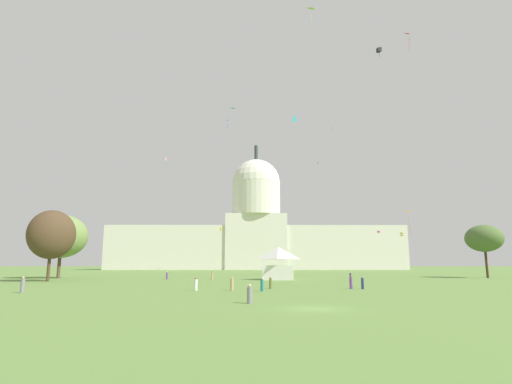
{
  "coord_description": "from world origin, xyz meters",
  "views": [
    {
      "loc": [
        -4.51,
        -29.65,
        3.23
      ],
      "look_at": [
        -3.61,
        72.26,
        21.37
      ],
      "focal_mm": 28.08,
      "sensor_mm": 36.0,
      "label": 1
    }
  ],
  "objects_px": {
    "person_white_edge_east": "(196,285)",
    "kite_lime_high": "(312,10)",
    "person_navy_near_tree_east": "(350,277)",
    "kite_pink_high": "(166,160)",
    "kite_orange_low": "(407,214)",
    "person_purple_mid_center": "(351,282)",
    "event_tent": "(278,263)",
    "person_grey_front_left": "(250,295)",
    "tree_east_near": "(484,238)",
    "person_tan_near_tent": "(212,276)",
    "person_purple_front_right": "(167,276)",
    "kite_violet_high": "(316,164)",
    "capitol_building": "(256,232)",
    "kite_turquoise_high": "(234,109)",
    "kite_white_high": "(333,128)",
    "person_tan_aisle_center": "(232,284)",
    "person_olive_lawn_far_left": "(271,283)",
    "person_navy_edge_west": "(363,283)",
    "kite_red_high": "(409,35)",
    "kite_magenta_low": "(379,232)",
    "kite_gold_low": "(402,234)",
    "kite_green_mid": "(210,204)",
    "kite_yellow_low": "(221,229)",
    "kite_cyan_high": "(295,120)",
    "tree_west_far": "(62,236)",
    "kite_blue_high": "(228,122)",
    "person_teal_mid_left": "(262,285)",
    "tree_west_near": "(52,235)",
    "person_grey_deep_crowd": "(23,286)"
  },
  "relations": [
    {
      "from": "kite_orange_low",
      "to": "person_purple_mid_center",
      "type": "bearing_deg",
      "value": 42.42
    },
    {
      "from": "person_navy_near_tree_east",
      "to": "kite_pink_high",
      "type": "xyz_separation_m",
      "value": [
        -52.34,
        78.63,
        42.42
      ]
    },
    {
      "from": "event_tent",
      "to": "person_navy_edge_west",
      "type": "xyz_separation_m",
      "value": [
        8.77,
        -28.73,
        -2.5
      ]
    },
    {
      "from": "tree_west_near",
      "to": "event_tent",
      "type": "bearing_deg",
      "value": 10.08
    },
    {
      "from": "person_navy_edge_west",
      "to": "kite_red_high",
      "type": "height_order",
      "value": "kite_red_high"
    },
    {
      "from": "kite_violet_high",
      "to": "person_navy_near_tree_east",
      "type": "bearing_deg",
      "value": -7.57
    },
    {
      "from": "kite_orange_low",
      "to": "kite_gold_low",
      "type": "height_order",
      "value": "kite_orange_low"
    },
    {
      "from": "capitol_building",
      "to": "person_navy_near_tree_east",
      "type": "bearing_deg",
      "value": -82.82
    },
    {
      "from": "kite_pink_high",
      "to": "kite_white_high",
      "type": "xyz_separation_m",
      "value": [
        66.87,
        1.34,
        14.13
      ]
    },
    {
      "from": "kite_white_high",
      "to": "person_olive_lawn_far_left",
      "type": "bearing_deg",
      "value": -29.67
    },
    {
      "from": "person_white_edge_east",
      "to": "kite_lime_high",
      "type": "distance_m",
      "value": 66.33
    },
    {
      "from": "tree_east_near",
      "to": "person_grey_deep_crowd",
      "type": "bearing_deg",
      "value": -150.11
    },
    {
      "from": "tree_east_near",
      "to": "person_tan_near_tent",
      "type": "distance_m",
      "value": 61.24
    },
    {
      "from": "person_navy_near_tree_east",
      "to": "kite_lime_high",
      "type": "bearing_deg",
      "value": -40.75
    },
    {
      "from": "person_purple_front_right",
      "to": "kite_magenta_low",
      "type": "height_order",
      "value": "kite_magenta_low"
    },
    {
      "from": "person_teal_mid_left",
      "to": "kite_lime_high",
      "type": "xyz_separation_m",
      "value": [
        11.77,
        30.04,
        56.41
      ]
    },
    {
      "from": "kite_white_high",
      "to": "kite_green_mid",
      "type": "relative_size",
      "value": 0.6
    },
    {
      "from": "person_navy_near_tree_east",
      "to": "kite_violet_high",
      "type": "distance_m",
      "value": 63.42
    },
    {
      "from": "person_white_edge_east",
      "to": "kite_lime_high",
      "type": "xyz_separation_m",
      "value": [
        19.68,
        28.77,
        56.43
      ]
    },
    {
      "from": "kite_red_high",
      "to": "tree_west_far",
      "type": "bearing_deg",
      "value": 162.73
    },
    {
      "from": "tree_west_far",
      "to": "person_purple_front_right",
      "type": "distance_m",
      "value": 26.59
    },
    {
      "from": "tree_west_far",
      "to": "person_grey_deep_crowd",
      "type": "height_order",
      "value": "tree_west_far"
    },
    {
      "from": "person_navy_near_tree_east",
      "to": "kite_turquoise_high",
      "type": "distance_m",
      "value": 63.27
    },
    {
      "from": "person_navy_edge_west",
      "to": "kite_white_high",
      "type": "distance_m",
      "value": 119.23
    },
    {
      "from": "person_navy_near_tree_east",
      "to": "person_purple_front_right",
      "type": "distance_m",
      "value": 35.99
    },
    {
      "from": "tree_east_near",
      "to": "kite_gold_low",
      "type": "xyz_separation_m",
      "value": [
        -9.3,
        24.75,
        2.69
      ]
    },
    {
      "from": "kite_pink_high",
      "to": "kite_gold_low",
      "type": "height_order",
      "value": "kite_pink_high"
    },
    {
      "from": "person_tan_aisle_center",
      "to": "kite_cyan_high",
      "type": "height_order",
      "value": "kite_cyan_high"
    },
    {
      "from": "person_tan_aisle_center",
      "to": "person_grey_front_left",
      "type": "bearing_deg",
      "value": 147.81
    },
    {
      "from": "person_navy_near_tree_east",
      "to": "kite_turquoise_high",
      "type": "height_order",
      "value": "kite_turquoise_high"
    },
    {
      "from": "kite_turquoise_high",
      "to": "kite_cyan_high",
      "type": "distance_m",
      "value": 17.97
    },
    {
      "from": "capitol_building",
      "to": "kite_magenta_low",
      "type": "bearing_deg",
      "value": -56.49
    },
    {
      "from": "person_tan_near_tent",
      "to": "kite_turquoise_high",
      "type": "distance_m",
      "value": 54.89
    },
    {
      "from": "event_tent",
      "to": "person_grey_front_left",
      "type": "distance_m",
      "value": 47.17
    },
    {
      "from": "kite_cyan_high",
      "to": "kite_green_mid",
      "type": "height_order",
      "value": "kite_cyan_high"
    },
    {
      "from": "person_tan_aisle_center",
      "to": "kite_cyan_high",
      "type": "xyz_separation_m",
      "value": [
        14.58,
        60.87,
        43.28
      ]
    },
    {
      "from": "tree_east_near",
      "to": "person_tan_near_tent",
      "type": "bearing_deg",
      "value": -172.27
    },
    {
      "from": "tree_east_near",
      "to": "person_purple_front_right",
      "type": "relative_size",
      "value": 7.37
    },
    {
      "from": "kite_yellow_low",
      "to": "person_purple_mid_center",
      "type": "bearing_deg",
      "value": 105.38
    },
    {
      "from": "kite_yellow_low",
      "to": "tree_west_far",
      "type": "bearing_deg",
      "value": 71.78
    },
    {
      "from": "capitol_building",
      "to": "person_white_edge_east",
      "type": "distance_m",
      "value": 155.52
    },
    {
      "from": "person_tan_aisle_center",
      "to": "person_grey_front_left",
      "type": "relative_size",
      "value": 1.02
    },
    {
      "from": "person_olive_lawn_far_left",
      "to": "kite_pink_high",
      "type": "distance_m",
      "value": 115.66
    },
    {
      "from": "person_grey_front_left",
      "to": "kite_magenta_low",
      "type": "height_order",
      "value": "kite_magenta_low"
    },
    {
      "from": "kite_violet_high",
      "to": "kite_turquoise_high",
      "type": "xyz_separation_m",
      "value": [
        -26.53,
        -17.46,
        12.11
      ]
    },
    {
      "from": "person_tan_aisle_center",
      "to": "person_olive_lawn_far_left",
      "type": "bearing_deg",
      "value": -97.1
    },
    {
      "from": "tree_east_near",
      "to": "kite_red_high",
      "type": "bearing_deg",
      "value": -170.46
    },
    {
      "from": "kite_blue_high",
      "to": "kite_gold_low",
      "type": "bearing_deg",
      "value": 157.42
    },
    {
      "from": "person_olive_lawn_far_left",
      "to": "event_tent",
      "type": "bearing_deg",
      "value": 159.02
    },
    {
      "from": "kite_violet_high",
      "to": "kite_pink_high",
      "type": "distance_m",
      "value": 61.44
    }
  ]
}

